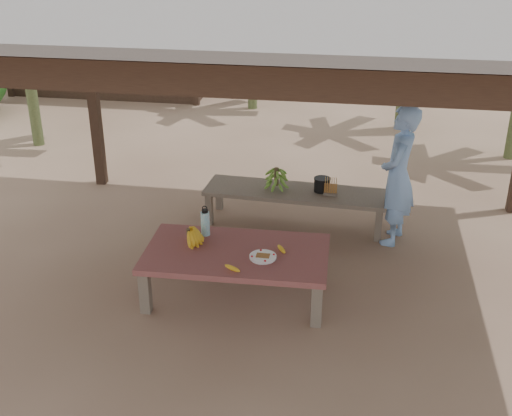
% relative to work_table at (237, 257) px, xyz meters
% --- Properties ---
extents(ground, '(80.00, 80.00, 0.00)m').
position_rel_work_table_xyz_m(ground, '(0.32, 0.27, -0.43)').
color(ground, brown).
rests_on(ground, ground).
extents(pavilion, '(6.60, 5.60, 2.95)m').
position_rel_work_table_xyz_m(pavilion, '(0.31, 0.26, 2.34)').
color(pavilion, black).
rests_on(pavilion, ground).
extents(work_table, '(1.83, 1.06, 0.50)m').
position_rel_work_table_xyz_m(work_table, '(0.00, 0.00, 0.00)').
color(work_table, brown).
rests_on(work_table, ground).
extents(bench, '(2.23, 0.71, 0.45)m').
position_rel_work_table_xyz_m(bench, '(0.39, 1.72, -0.04)').
color(bench, brown).
rests_on(bench, ground).
extents(ripe_banana_bunch, '(0.33, 0.30, 0.17)m').
position_rel_work_table_xyz_m(ripe_banana_bunch, '(-0.51, 0.09, 0.15)').
color(ripe_banana_bunch, yellow).
rests_on(ripe_banana_bunch, work_table).
extents(plate, '(0.26, 0.26, 0.04)m').
position_rel_work_table_xyz_m(plate, '(0.28, -0.10, 0.08)').
color(plate, white).
rests_on(plate, work_table).
extents(loose_banana_front, '(0.17, 0.09, 0.04)m').
position_rel_work_table_xyz_m(loose_banana_front, '(0.04, -0.37, 0.09)').
color(loose_banana_front, yellow).
rests_on(loose_banana_front, work_table).
extents(loose_banana_side, '(0.12, 0.14, 0.04)m').
position_rel_work_table_xyz_m(loose_banana_side, '(0.44, 0.08, 0.09)').
color(loose_banana_side, yellow).
rests_on(loose_banana_side, work_table).
extents(water_flask, '(0.09, 0.09, 0.33)m').
position_rel_work_table_xyz_m(water_flask, '(-0.38, 0.29, 0.20)').
color(water_flask, '#3CA4BC').
rests_on(water_flask, work_table).
extents(green_banana_stalk, '(0.26, 0.26, 0.29)m').
position_rel_work_table_xyz_m(green_banana_stalk, '(0.15, 1.73, 0.16)').
color(green_banana_stalk, '#598C2D').
rests_on(green_banana_stalk, bench).
extents(cooking_pot, '(0.19, 0.19, 0.16)m').
position_rel_work_table_xyz_m(cooking_pot, '(0.71, 1.75, 0.10)').
color(cooking_pot, black).
rests_on(cooking_pot, bench).
extents(skewer_rack, '(0.18, 0.09, 0.24)m').
position_rel_work_table_xyz_m(skewer_rack, '(0.81, 1.65, 0.14)').
color(skewer_rack, '#A57F47').
rests_on(skewer_rack, bench).
extents(woman, '(0.52, 0.67, 1.63)m').
position_rel_work_table_xyz_m(woman, '(1.57, 1.47, 0.38)').
color(woman, '#688CC4').
rests_on(woman, ground).
extents(hut, '(4.40, 3.43, 2.85)m').
position_rel_work_table_xyz_m(hut, '(-4.18, 8.27, 0.67)').
color(hut, black).
rests_on(hut, ground).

